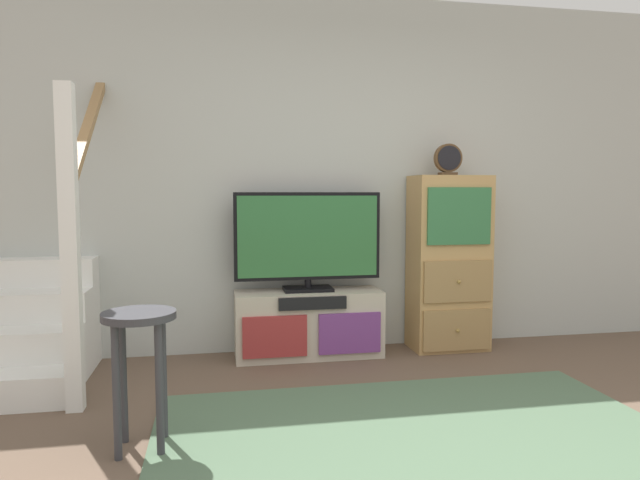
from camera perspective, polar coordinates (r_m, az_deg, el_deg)
back_wall at (r=4.41m, az=2.11°, el=6.61°), size 6.40×0.12×2.70m
area_rug at (r=2.89m, az=10.66°, el=-19.92°), size 2.60×1.80×0.01m
media_console at (r=4.20m, az=-1.17°, el=-8.50°), size 1.08×0.38×0.49m
television at (r=4.13m, az=-1.24°, el=0.13°), size 1.08×0.22×0.73m
side_cabinet at (r=4.45m, az=12.95°, el=-2.31°), size 0.58×0.38×1.34m
desk_clock at (r=4.40m, az=12.88°, el=7.97°), size 0.22×0.08×0.24m
staircase at (r=4.32m, az=-27.63°, el=-6.96°), size 1.00×1.36×2.20m
bar_stool_near at (r=2.79m, az=-17.84°, el=-10.24°), size 0.34×0.34×0.66m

